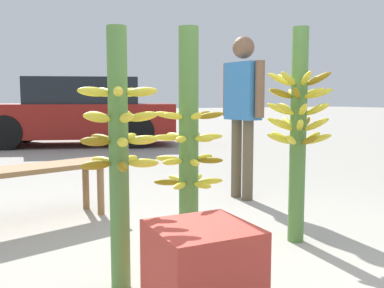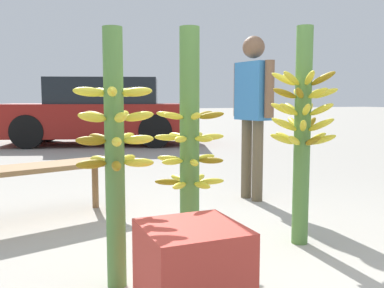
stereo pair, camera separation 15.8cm
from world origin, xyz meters
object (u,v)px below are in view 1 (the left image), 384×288
Objects in this scene: banana_stalk_right at (298,126)px; market_bench at (24,176)px; banana_stalk_center at (189,144)px; produce_crate at (202,273)px; parked_car at (80,113)px; vendor_person at (243,102)px; banana_stalk_left at (119,150)px.

banana_stalk_right is 2.17m from market_bench.
banana_stalk_center is 3.31× the size of produce_crate.
parked_car is at bearing 58.43° from market_bench.
banana_stalk_center is 0.98× the size of banana_stalk_right.
market_bench is at bearing 81.60° from vendor_person.
vendor_person is at bearing 53.23° from produce_crate.
vendor_person is 0.36× the size of parked_car.
banana_stalk_left reaches higher than produce_crate.
market_bench is at bearing 143.54° from banana_stalk_right.
vendor_person is 3.67× the size of produce_crate.
banana_stalk_right reaches higher than market_bench.
parked_car is 7.93m from produce_crate.
market_bench is (-0.36, 1.46, -0.35)m from banana_stalk_left.
banana_stalk_right is 1.35m from vendor_person.
banana_stalk_left is 0.85× the size of vendor_person.
banana_stalk_left is 0.76m from produce_crate.
banana_stalk_center reaches higher than produce_crate.
banana_stalk_left is 3.12× the size of produce_crate.
banana_stalk_center is at bearing 68.56° from produce_crate.
banana_stalk_right reaches higher than banana_stalk_left.
market_bench is (-1.71, 1.27, -0.43)m from banana_stalk_right.
parked_car is at bearing -4.64° from vendor_person.
banana_stalk_right is at bearing -9.52° from banana_stalk_center.
vendor_person is 1.06× the size of market_bench.
banana_stalk_center is at bearing -66.98° from market_bench.
banana_stalk_left is at bearing -170.85° from parked_car.
banana_stalk_center is 1.65m from vendor_person.
banana_stalk_left is 7.47m from parked_car.
banana_stalk_center is at bearing 126.03° from vendor_person.
market_bench is (-0.92, 1.13, -0.33)m from banana_stalk_center.
market_bench is 2.05m from produce_crate.
market_bench is at bearing 103.95° from banana_stalk_left.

